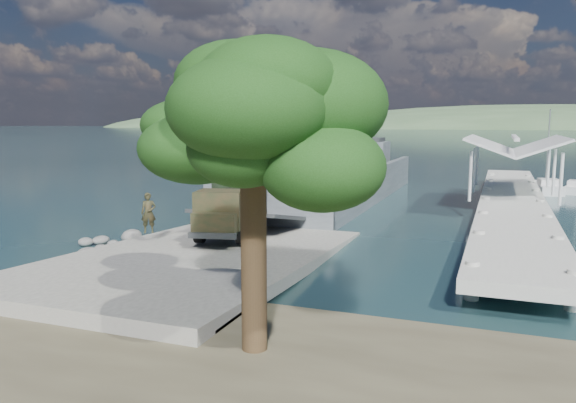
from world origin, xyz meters
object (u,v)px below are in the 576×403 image
at_px(landing_craft, 331,189).
at_px(sailboat_far, 546,188).
at_px(soldier, 149,221).
at_px(pier, 512,190).
at_px(military_truck, 234,201).
at_px(overhang_tree, 241,129).

xyz_separation_m(landing_craft, sailboat_far, (16.77, 10.55, -0.39)).
relative_size(soldier, sailboat_far, 0.26).
height_order(soldier, sailboat_far, sailboat_far).
relative_size(pier, military_truck, 5.78).
bearing_deg(sailboat_far, overhang_tree, -112.31).
relative_size(military_truck, soldier, 3.89).
distance_m(landing_craft, military_truck, 18.12).
bearing_deg(landing_craft, sailboat_far, 31.94).
height_order(landing_craft, sailboat_far, landing_craft).
bearing_deg(landing_craft, military_truck, -89.85).
distance_m(soldier, overhang_tree, 14.15).
xyz_separation_m(pier, soldier, (-16.62, -18.35, -0.12)).
bearing_deg(military_truck, soldier, -145.36).
xyz_separation_m(pier, military_truck, (-13.62, -15.16, 0.59)).
height_order(pier, landing_craft, landing_craft).
relative_size(military_truck, sailboat_far, 1.01).
distance_m(landing_craft, sailboat_far, 19.82).
distance_m(pier, military_truck, 20.39).
distance_m(military_truck, sailboat_far, 33.16).
bearing_deg(overhang_tree, landing_craft, 102.15).
xyz_separation_m(landing_craft, overhang_tree, (6.61, -30.71, 5.24)).
relative_size(sailboat_far, overhang_tree, 0.91).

